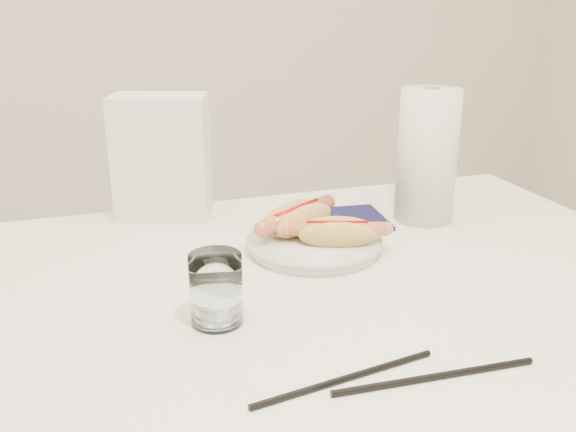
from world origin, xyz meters
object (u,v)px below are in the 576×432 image
object	(u,v)px
water_glass	(216,289)
paper_towel_roll	(427,156)
hotdog_right	(337,233)
napkin_box	(162,157)
table	(293,322)
hotdog_left	(297,219)
plate	(314,245)

from	to	relation	value
water_glass	paper_towel_roll	size ratio (longest dim) A/B	0.39
hotdog_right	napkin_box	bearing A→B (deg)	148.28
table	hotdog_left	distance (m)	0.19
plate	table	bearing A→B (deg)	-123.81
napkin_box	paper_towel_roll	bearing A→B (deg)	-2.26
plate	hotdog_right	distance (m)	0.05
hotdog_left	napkin_box	size ratio (longest dim) A/B	0.73
plate	hotdog_left	size ratio (longest dim) A/B	1.30
table	hotdog_right	bearing A→B (deg)	38.97
plate	water_glass	size ratio (longest dim) A/B	2.29
napkin_box	paper_towel_roll	distance (m)	0.47
hotdog_right	paper_towel_roll	world-z (taller)	paper_towel_roll
water_glass	paper_towel_roll	distance (m)	0.51
hotdog_right	paper_towel_roll	bearing A→B (deg)	44.62
hotdog_right	paper_towel_roll	xyz separation A→B (m)	(0.21, 0.10, 0.08)
hotdog_right	napkin_box	world-z (taller)	napkin_box
hotdog_right	water_glass	xyz separation A→B (m)	(-0.22, -0.15, 0.01)
plate	paper_towel_roll	bearing A→B (deg)	18.09
plate	napkin_box	world-z (taller)	napkin_box
plate	hotdog_left	bearing A→B (deg)	107.22
napkin_box	water_glass	bearing A→B (deg)	-70.83
water_glass	table	bearing A→B (deg)	30.29
table	water_glass	world-z (taller)	water_glass
hotdog_left	hotdog_right	size ratio (longest dim) A/B	1.06
table	hotdog_right	xyz separation A→B (m)	(0.10, 0.08, 0.10)
plate	water_glass	bearing A→B (deg)	-137.47
table	napkin_box	distance (m)	0.41
plate	hotdog_right	bearing A→B (deg)	-44.52
plate	paper_towel_roll	size ratio (longest dim) A/B	0.89
hotdog_right	napkin_box	size ratio (longest dim) A/B	0.69
hotdog_left	napkin_box	world-z (taller)	napkin_box
table	plate	world-z (taller)	plate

